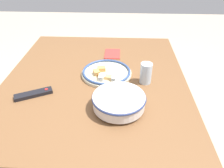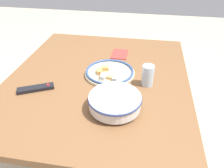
{
  "view_description": "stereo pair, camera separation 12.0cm",
  "coord_description": "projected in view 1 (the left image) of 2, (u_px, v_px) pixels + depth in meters",
  "views": [
    {
      "loc": [
        -1.11,
        -0.15,
        1.49
      ],
      "look_at": [
        -0.12,
        -0.11,
        0.82
      ],
      "focal_mm": 35.0,
      "sensor_mm": 36.0,
      "label": 1
    },
    {
      "loc": [
        -1.1,
        -0.27,
        1.49
      ],
      "look_at": [
        -0.12,
        -0.11,
        0.82
      ],
      "focal_mm": 35.0,
      "sensor_mm": 36.0,
      "label": 2
    }
  ],
  "objects": [
    {
      "name": "dining_table",
      "position": [
        96.0,
        89.0,
        1.37
      ],
      "size": [
        1.27,
        1.08,
        0.78
      ],
      "color": "brown",
      "rests_on": "ground_plane"
    },
    {
      "name": "ground_plane",
      "position": [
        100.0,
        159.0,
        1.76
      ],
      "size": [
        8.0,
        8.0,
        0.0
      ],
      "primitive_type": "plane",
      "color": "#B7A88E"
    },
    {
      "name": "food_plate",
      "position": [
        106.0,
        73.0,
        1.34
      ],
      "size": [
        0.31,
        0.31,
        0.05
      ],
      "color": "beige",
      "rests_on": "dining_table"
    },
    {
      "name": "tv_remote",
      "position": [
        34.0,
        94.0,
        1.17
      ],
      "size": [
        0.13,
        0.2,
        0.02
      ],
      "rotation": [
        0.0,
        0.0,
        3.6
      ],
      "color": "black",
      "rests_on": "dining_table"
    },
    {
      "name": "noodle_bowl",
      "position": [
        119.0,
        101.0,
        1.06
      ],
      "size": [
        0.26,
        0.26,
        0.08
      ],
      "color": "silver",
      "rests_on": "dining_table"
    },
    {
      "name": "folded_napkin",
      "position": [
        112.0,
        54.0,
        1.58
      ],
      "size": [
        0.16,
        0.11,
        0.01
      ],
      "color": "#B2332D",
      "rests_on": "dining_table"
    },
    {
      "name": "drinking_glass",
      "position": [
        146.0,
        73.0,
        1.25
      ],
      "size": [
        0.07,
        0.07,
        0.12
      ],
      "color": "silver",
      "rests_on": "dining_table"
    }
  ]
}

